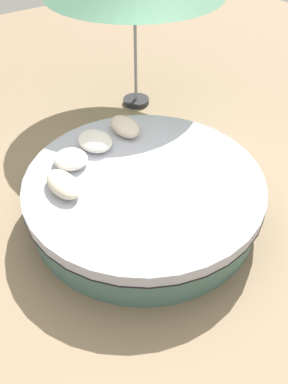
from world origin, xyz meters
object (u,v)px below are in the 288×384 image
Objects in this scene: throw_pillow_2 at (71,159)px; throw_pillow_3 at (63,184)px; round_bed at (144,195)px; throw_pillow_1 at (95,141)px; throw_pillow_0 at (125,127)px.

throw_pillow_3 is (-0.36, 0.28, 0.00)m from throw_pillow_2.
throw_pillow_2 is 0.77× the size of throw_pillow_3.
throw_pillow_1 is (0.85, 0.13, 0.34)m from round_bed.
throw_pillow_1 is at bearing 93.25° from throw_pillow_0.
throw_pillow_1 is 0.86m from throw_pillow_3.
throw_pillow_2 is at bearing 109.80° from throw_pillow_1.
throw_pillow_0 is 1.00× the size of throw_pillow_1.
throw_pillow_3 is at bearing 126.10° from throw_pillow_1.
throw_pillow_0 is 0.91× the size of throw_pillow_3.
throw_pillow_1 is 0.91× the size of throw_pillow_3.
round_bed is 0.96m from throw_pillow_3.
throw_pillow_0 is 1.27m from throw_pillow_3.
throw_pillow_3 reaches higher than throw_pillow_2.
throw_pillow_0 reaches higher than throw_pillow_3.
throw_pillow_3 reaches higher than throw_pillow_1.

